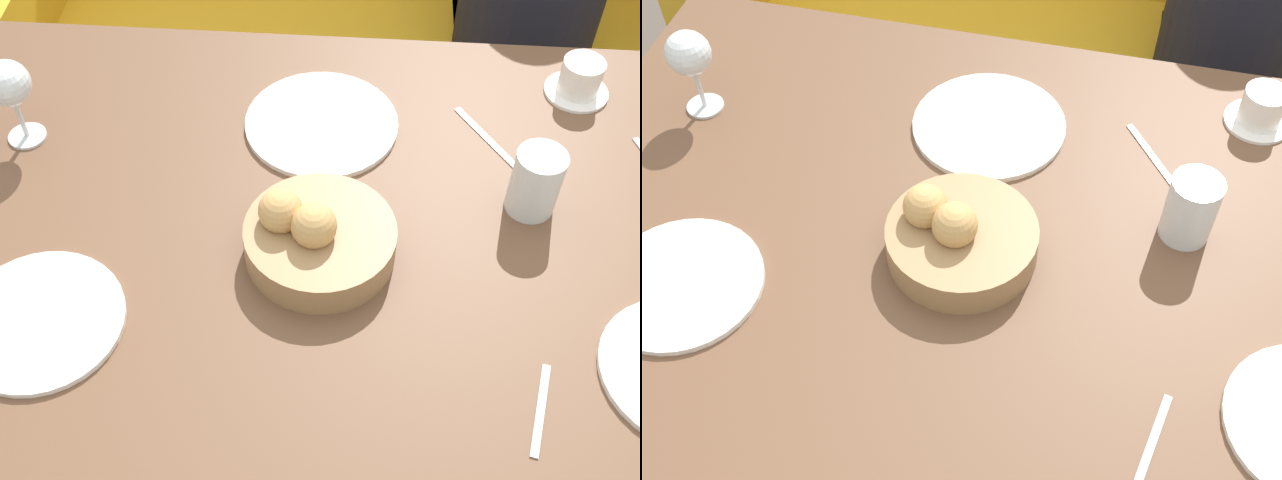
{
  "view_description": "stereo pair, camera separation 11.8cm",
  "coord_description": "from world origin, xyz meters",
  "views": [
    {
      "loc": [
        -0.02,
        -0.78,
        1.71
      ],
      "look_at": [
        -0.07,
        -0.04,
        0.79
      ],
      "focal_mm": 45.0,
      "sensor_mm": 36.0,
      "label": 1
    },
    {
      "loc": [
        0.1,
        -0.76,
        1.71
      ],
      "look_at": [
        -0.07,
        -0.04,
        0.79
      ],
      "focal_mm": 45.0,
      "sensor_mm": 36.0,
      "label": 2
    }
  ],
  "objects": [
    {
      "name": "ground_plane",
      "position": [
        0.0,
        0.0,
        0.0
      ],
      "size": [
        10.0,
        10.0,
        0.0
      ],
      "primitive_type": "plane",
      "color": "#564C44"
    },
    {
      "name": "dining_table",
      "position": [
        0.0,
        0.0,
        0.67
      ],
      "size": [
        1.53,
        0.97,
        0.76
      ],
      "color": "brown",
      "rests_on": "ground_plane"
    },
    {
      "name": "couch",
      "position": [
        -0.04,
        1.03,
        0.33
      ],
      "size": [
        1.85,
        0.7,
        0.91
      ],
      "color": "gold",
      "rests_on": "ground_plane"
    },
    {
      "name": "seated_person",
      "position": [
        0.35,
        0.88,
        0.51
      ],
      "size": [
        0.34,
        0.44,
        1.19
      ],
      "color": "#23232D",
      "rests_on": "ground_plane"
    },
    {
      "name": "bread_basket",
      "position": [
        -0.08,
        -0.04,
        0.8
      ],
      "size": [
        0.23,
        0.23,
        0.11
      ],
      "color": "#99754C",
      "rests_on": "dining_table"
    },
    {
      "name": "plate_near_left",
      "position": [
        -0.46,
        -0.2,
        0.77
      ],
      "size": [
        0.24,
        0.24,
        0.01
      ],
      "color": "white",
      "rests_on": "dining_table"
    },
    {
      "name": "plate_far_center",
      "position": [
        -0.09,
        0.24,
        0.77
      ],
      "size": [
        0.26,
        0.26,
        0.01
      ],
      "color": "white",
      "rests_on": "dining_table"
    },
    {
      "name": "water_tumbler",
      "position": [
        0.25,
        0.08,
        0.82
      ],
      "size": [
        0.08,
        0.08,
        0.11
      ],
      "color": "silver",
      "rests_on": "dining_table"
    },
    {
      "name": "wine_glass",
      "position": [
        -0.59,
        0.17,
        0.87
      ],
      "size": [
        0.08,
        0.08,
        0.16
      ],
      "color": "silver",
      "rests_on": "dining_table"
    },
    {
      "name": "coffee_cup",
      "position": [
        0.36,
        0.36,
        0.79
      ],
      "size": [
        0.11,
        0.11,
        0.07
      ],
      "color": "white",
      "rests_on": "dining_table"
    },
    {
      "name": "knife_silver",
      "position": [
        0.19,
        0.22,
        0.76
      ],
      "size": [
        0.11,
        0.16,
        0.0
      ],
      "color": "#B7B7BC",
      "rests_on": "dining_table"
    },
    {
      "name": "spoon_coffee",
      "position": [
        0.23,
        -0.28,
        0.76
      ],
      "size": [
        0.04,
        0.14,
        0.0
      ],
      "color": "#B7B7BC",
      "rests_on": "dining_table"
    }
  ]
}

